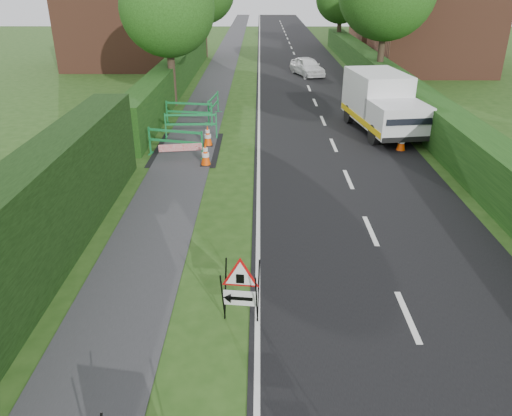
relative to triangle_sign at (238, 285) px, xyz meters
name	(u,v)px	position (x,y,z in m)	size (l,w,h in m)	color
ground	(278,353)	(0.70, -0.87, -0.80)	(120.00, 120.00, 0.00)	#224413
road_surface	(295,55)	(3.20, 34.13, -0.79)	(6.00, 90.00, 0.02)	black
footpath	(227,55)	(-2.30, 34.13, -0.79)	(2.00, 90.00, 0.02)	#2D2D30
hedge_west_far	(178,88)	(-4.30, 21.13, -0.80)	(1.00, 24.00, 1.80)	#14380F
hedge_east	(407,116)	(7.20, 15.13, -0.80)	(1.20, 50.00, 1.50)	#14380F
house_west	(120,22)	(-9.30, 29.13, 2.10)	(7.50, 7.40, 7.88)	brown
house_east_a	(433,25)	(11.70, 27.13, 2.10)	(7.50, 7.40, 7.88)	brown
house_east_b	(395,11)	(12.70, 41.13, 2.10)	(7.50, 7.40, 7.88)	brown
tree_nw	(167,9)	(-3.90, 17.13, 3.69)	(4.40, 4.40, 6.70)	#2D2116
triangle_sign	(238,285)	(0.00, 0.00, 0.00)	(0.86, 0.86, 1.15)	black
works_van	(382,102)	(5.35, 12.58, 0.42)	(2.67, 5.26, 2.30)	silver
traffic_cone_0	(402,141)	(5.58, 10.01, -0.40)	(0.38, 0.38, 0.79)	black
traffic_cone_1	(389,125)	(5.62, 12.18, -0.40)	(0.38, 0.38, 0.79)	black
traffic_cone_2	(363,105)	(5.21, 15.49, -0.40)	(0.38, 0.38, 0.79)	black
traffic_cone_3	(206,154)	(-1.45, 8.43, -0.40)	(0.38, 0.38, 0.79)	black
traffic_cone_4	(208,136)	(-1.58, 10.58, -0.40)	(0.38, 0.38, 0.79)	black
ped_barrier_0	(175,139)	(-2.60, 9.36, -0.17)	(2.08, 0.85, 1.00)	#167C3A
ped_barrier_1	(191,122)	(-2.33, 11.61, -0.17)	(2.07, 0.43, 1.00)	#167C3A
ped_barrier_2	(189,110)	(-2.65, 13.52, -0.17)	(2.09, 0.68, 1.00)	#167C3A
ped_barrier_3	(213,104)	(-1.71, 14.69, -0.17)	(0.61, 2.09, 1.00)	#167C3A
redwhite_plank	(181,160)	(-2.38, 8.99, -0.80)	(1.50, 0.04, 0.25)	red
hatchback_car	(307,66)	(3.44, 25.25, -0.23)	(1.35, 3.35, 1.14)	white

